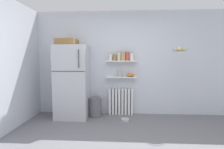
{
  "coord_description": "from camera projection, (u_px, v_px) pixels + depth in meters",
  "views": [
    {
      "loc": [
        -0.03,
        -2.45,
        1.43
      ],
      "look_at": [
        -0.27,
        1.6,
        1.05
      ],
      "focal_mm": 28.11,
      "sensor_mm": 36.0,
      "label": 1
    }
  ],
  "objects": [
    {
      "name": "storage_jar_4",
      "position": [
        127.0,
        56.0,
        4.3
      ],
      "size": [
        0.09,
        0.09,
        0.23
      ],
      "color": "#C64C38",
      "rests_on": "wall_shelf_upper"
    },
    {
      "name": "back_wall",
      "position": [
        123.0,
        63.0,
        4.48
      ],
      "size": [
        7.04,
        0.1,
        2.6
      ],
      "primitive_type": "cube",
      "color": "silver",
      "rests_on": "ground_plane"
    },
    {
      "name": "shelf_bowl",
      "position": [
        131.0,
        75.0,
        4.34
      ],
      "size": [
        0.19,
        0.19,
        0.09
      ],
      "primitive_type": "ellipsoid",
      "color": "orange",
      "rests_on": "wall_shelf_lower"
    },
    {
      "name": "wall_shelf_upper",
      "position": [
        121.0,
        61.0,
        4.32
      ],
      "size": [
        0.77,
        0.22,
        0.02
      ],
      "primitive_type": "cube",
      "color": "white"
    },
    {
      "name": "storage_jar_0",
      "position": [
        111.0,
        57.0,
        4.33
      ],
      "size": [
        0.09,
        0.09,
        0.19
      ],
      "color": "silver",
      "rests_on": "wall_shelf_upper"
    },
    {
      "name": "wall_shelf_lower",
      "position": [
        121.0,
        77.0,
        4.36
      ],
      "size": [
        0.77,
        0.22,
        0.02
      ],
      "primitive_type": "cube",
      "color": "white"
    },
    {
      "name": "side_wall_left",
      "position": [
        0.0,
        65.0,
        3.18
      ],
      "size": [
        0.1,
        4.8,
        2.6
      ],
      "primitive_type": "cube",
      "color": "silver",
      "rests_on": "ground_plane"
    },
    {
      "name": "storage_jar_3",
      "position": [
        123.0,
        56.0,
        4.31
      ],
      "size": [
        0.11,
        0.11,
        0.21
      ],
      "color": "tan",
      "rests_on": "wall_shelf_upper"
    },
    {
      "name": "refrigerator",
      "position": [
        73.0,
        80.0,
        4.21
      ],
      "size": [
        0.76,
        0.71,
        1.88
      ],
      "color": "#B7BABF",
      "rests_on": "ground_plane"
    },
    {
      "name": "radiator",
      "position": [
        121.0,
        102.0,
        4.45
      ],
      "size": [
        0.61,
        0.12,
        0.66
      ],
      "color": "white",
      "rests_on": "ground_plane"
    },
    {
      "name": "pet_food_bowl",
      "position": [
        125.0,
        120.0,
        4.0
      ],
      "size": [
        0.19,
        0.19,
        0.05
      ],
      "primitive_type": "cylinder",
      "color": "#B7B7BC",
      "rests_on": "ground_plane"
    },
    {
      "name": "vase",
      "position": [
        120.0,
        73.0,
        4.35
      ],
      "size": [
        0.09,
        0.09,
        0.16
      ],
      "primitive_type": "cylinder",
      "color": "#B2ADA8",
      "rests_on": "wall_shelf_lower"
    },
    {
      "name": "storage_jar_2",
      "position": [
        119.0,
        56.0,
        4.31
      ],
      "size": [
        0.08,
        0.08,
        0.22
      ],
      "color": "beige",
      "rests_on": "wall_shelf_upper"
    },
    {
      "name": "storage_jar_5",
      "position": [
        132.0,
        56.0,
        4.3
      ],
      "size": [
        0.09,
        0.09,
        0.21
      ],
      "color": "silver",
      "rests_on": "wall_shelf_upper"
    },
    {
      "name": "hanging_fruit_basket",
      "position": [
        180.0,
        50.0,
        3.82
      ],
      "size": [
        0.34,
        0.34,
        0.1
      ],
      "color": "#B2B2B7"
    },
    {
      "name": "ground_plane",
      "position": [
        124.0,
        140.0,
        3.06
      ],
      "size": [
        7.04,
        7.04,
        0.0
      ],
      "primitive_type": "plane",
      "color": "slate"
    },
    {
      "name": "storage_jar_1",
      "position": [
        115.0,
        57.0,
        4.32
      ],
      "size": [
        0.08,
        0.08,
        0.16
      ],
      "color": "olive",
      "rests_on": "wall_shelf_upper"
    },
    {
      "name": "trash_bin",
      "position": [
        95.0,
        107.0,
        4.31
      ],
      "size": [
        0.31,
        0.31,
        0.46
      ],
      "primitive_type": "cylinder",
      "color": "slate",
      "rests_on": "ground_plane"
    }
  ]
}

